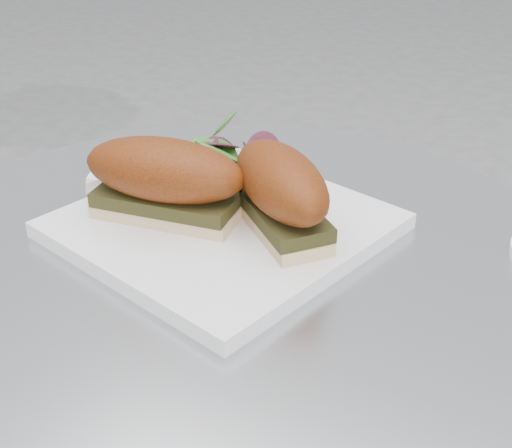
# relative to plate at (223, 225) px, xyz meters

# --- Properties ---
(plate) EXTENTS (0.33, 0.33, 0.02)m
(plate) POSITION_rel_plate_xyz_m (0.00, 0.00, 0.00)
(plate) COLOR white
(plate) RESTS_ON table
(sandwich_left) EXTENTS (0.17, 0.10, 0.08)m
(sandwich_left) POSITION_rel_plate_xyz_m (-0.05, -0.02, 0.05)
(sandwich_left) COLOR beige
(sandwich_left) RESTS_ON plate
(sandwich_right) EXTENTS (0.16, 0.15, 0.08)m
(sandwich_right) POSITION_rel_plate_xyz_m (0.06, 0.01, 0.05)
(sandwich_right) COLOR beige
(sandwich_right) RESTS_ON plate
(salad) EXTENTS (0.12, 0.12, 0.05)m
(salad) POSITION_rel_plate_xyz_m (-0.05, 0.08, 0.03)
(salad) COLOR #42862B
(salad) RESTS_ON plate
(napkin) EXTENTS (0.15, 0.15, 0.02)m
(napkin) POSITION_rel_plate_xyz_m (-0.11, 0.03, 0.00)
(napkin) COLOR white
(napkin) RESTS_ON table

